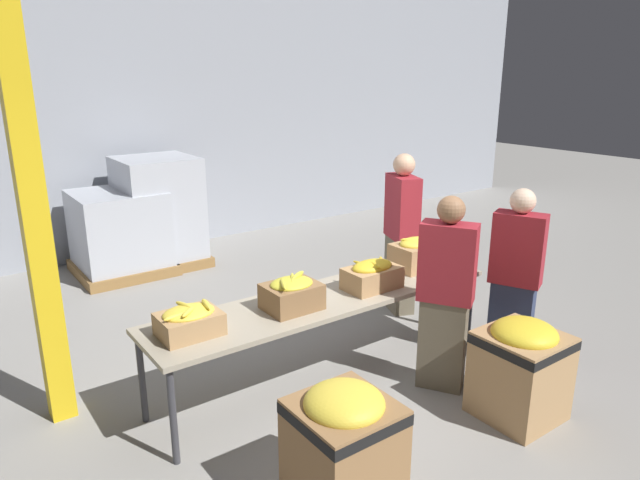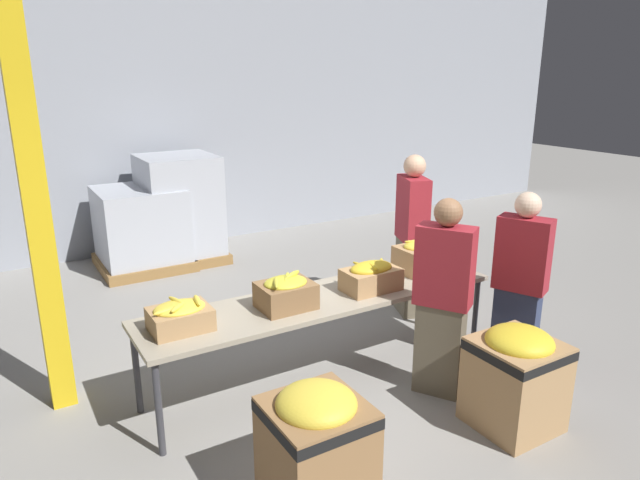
{
  "view_description": "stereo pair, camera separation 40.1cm",
  "coord_description": "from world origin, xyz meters",
  "px_view_note": "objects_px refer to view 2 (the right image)",
  "views": [
    {
      "loc": [
        -2.61,
        -3.51,
        2.55
      ],
      "look_at": [
        0.14,
        0.29,
        1.15
      ],
      "focal_mm": 32.0,
      "sensor_mm": 36.0,
      "label": 1
    },
    {
      "loc": [
        -2.27,
        -3.73,
        2.55
      ],
      "look_at": [
        0.14,
        0.29,
        1.15
      ],
      "focal_mm": 32.0,
      "sensor_mm": 36.0,
      "label": 2
    }
  ],
  "objects_px": {
    "donation_bin_0": "(316,448)",
    "support_pillar": "(28,152)",
    "volunteer_2": "(411,237)",
    "volunteer_1": "(520,285)",
    "donation_bin_1": "(516,375)",
    "banana_box_0": "(180,316)",
    "banana_box_2": "(371,276)",
    "volunteer_0": "(442,300)",
    "sorting_table": "(323,302)",
    "pallet_stack_1": "(141,229)",
    "pallet_stack_0": "(180,210)",
    "banana_box_1": "(286,292)",
    "banana_box_3": "(420,256)"
  },
  "relations": [
    {
      "from": "volunteer_0",
      "to": "donation_bin_0",
      "type": "distance_m",
      "value": 1.71
    },
    {
      "from": "support_pillar",
      "to": "sorting_table",
      "type": "bearing_deg",
      "value": -21.05
    },
    {
      "from": "volunteer_2",
      "to": "volunteer_1",
      "type": "bearing_deg",
      "value": 20.77
    },
    {
      "from": "pallet_stack_1",
      "to": "volunteer_0",
      "type": "bearing_deg",
      "value": -73.95
    },
    {
      "from": "banana_box_0",
      "to": "support_pillar",
      "type": "distance_m",
      "value": 1.57
    },
    {
      "from": "volunteer_0",
      "to": "support_pillar",
      "type": "distance_m",
      "value": 3.25
    },
    {
      "from": "banana_box_2",
      "to": "support_pillar",
      "type": "bearing_deg",
      "value": 160.72
    },
    {
      "from": "banana_box_2",
      "to": "volunteer_2",
      "type": "relative_size",
      "value": 0.28
    },
    {
      "from": "donation_bin_0",
      "to": "pallet_stack_0",
      "type": "distance_m",
      "value": 5.1
    },
    {
      "from": "banana_box_2",
      "to": "banana_box_3",
      "type": "relative_size",
      "value": 1.09
    },
    {
      "from": "volunteer_2",
      "to": "donation_bin_1",
      "type": "relative_size",
      "value": 2.2
    },
    {
      "from": "volunteer_0",
      "to": "donation_bin_1",
      "type": "xyz_separation_m",
      "value": [
        0.16,
        -0.64,
        -0.39
      ]
    },
    {
      "from": "sorting_table",
      "to": "donation_bin_1",
      "type": "height_order",
      "value": "donation_bin_1"
    },
    {
      "from": "sorting_table",
      "to": "donation_bin_0",
      "type": "xyz_separation_m",
      "value": [
        -0.83,
        -1.3,
        -0.27
      ]
    },
    {
      "from": "volunteer_2",
      "to": "pallet_stack_0",
      "type": "xyz_separation_m",
      "value": [
        -1.55,
        3.0,
        -0.14
      ]
    },
    {
      "from": "sorting_table",
      "to": "banana_box_3",
      "type": "relative_size",
      "value": 7.05
    },
    {
      "from": "volunteer_0",
      "to": "pallet_stack_0",
      "type": "bearing_deg",
      "value": -22.26
    },
    {
      "from": "banana_box_0",
      "to": "banana_box_1",
      "type": "distance_m",
      "value": 0.83
    },
    {
      "from": "sorting_table",
      "to": "pallet_stack_0",
      "type": "relative_size",
      "value": 2.1
    },
    {
      "from": "donation_bin_0",
      "to": "support_pillar",
      "type": "distance_m",
      "value": 2.82
    },
    {
      "from": "donation_bin_0",
      "to": "pallet_stack_1",
      "type": "distance_m",
      "value": 5.03
    },
    {
      "from": "volunteer_0",
      "to": "volunteer_2",
      "type": "relative_size",
      "value": 0.94
    },
    {
      "from": "banana_box_1",
      "to": "support_pillar",
      "type": "height_order",
      "value": "support_pillar"
    },
    {
      "from": "donation_bin_0",
      "to": "volunteer_1",
      "type": "bearing_deg",
      "value": 13.63
    },
    {
      "from": "donation_bin_1",
      "to": "support_pillar",
      "type": "distance_m",
      "value": 3.84
    },
    {
      "from": "sorting_table",
      "to": "pallet_stack_0",
      "type": "bearing_deg",
      "value": 90.26
    },
    {
      "from": "volunteer_2",
      "to": "pallet_stack_1",
      "type": "relative_size",
      "value": 1.5
    },
    {
      "from": "volunteer_2",
      "to": "pallet_stack_1",
      "type": "xyz_separation_m",
      "value": [
        -2.09,
        3.0,
        -0.33
      ]
    },
    {
      "from": "banana_box_0",
      "to": "volunteer_2",
      "type": "distance_m",
      "value": 2.83
    },
    {
      "from": "banana_box_3",
      "to": "pallet_stack_1",
      "type": "height_order",
      "value": "pallet_stack_1"
    },
    {
      "from": "banana_box_1",
      "to": "banana_box_3",
      "type": "xyz_separation_m",
      "value": [
        1.47,
        0.11,
        0.02
      ]
    },
    {
      "from": "volunteer_1",
      "to": "donation_bin_1",
      "type": "relative_size",
      "value": 2.04
    },
    {
      "from": "banana_box_3",
      "to": "support_pillar",
      "type": "distance_m",
      "value": 3.33
    },
    {
      "from": "sorting_table",
      "to": "volunteer_1",
      "type": "relative_size",
      "value": 1.92
    },
    {
      "from": "volunteer_2",
      "to": "donation_bin_1",
      "type": "height_order",
      "value": "volunteer_2"
    },
    {
      "from": "volunteer_0",
      "to": "pallet_stack_0",
      "type": "distance_m",
      "value": 4.44
    },
    {
      "from": "banana_box_2",
      "to": "banana_box_3",
      "type": "bearing_deg",
      "value": 12.71
    },
    {
      "from": "donation_bin_1",
      "to": "donation_bin_0",
      "type": "bearing_deg",
      "value": 180.0
    },
    {
      "from": "volunteer_2",
      "to": "donation_bin_1",
      "type": "xyz_separation_m",
      "value": [
        -0.67,
        -2.02,
        -0.44
      ]
    },
    {
      "from": "sorting_table",
      "to": "donation_bin_1",
      "type": "distance_m",
      "value": 1.58
    },
    {
      "from": "pallet_stack_0",
      "to": "banana_box_3",
      "type": "bearing_deg",
      "value": -73.03
    },
    {
      "from": "banana_box_3",
      "to": "volunteer_0",
      "type": "bearing_deg",
      "value": -118.36
    },
    {
      "from": "volunteer_0",
      "to": "volunteer_2",
      "type": "xyz_separation_m",
      "value": [
        0.83,
        1.38,
        0.05
      ]
    },
    {
      "from": "banana_box_3",
      "to": "pallet_stack_0",
      "type": "height_order",
      "value": "pallet_stack_0"
    },
    {
      "from": "banana_box_3",
      "to": "support_pillar",
      "type": "relative_size",
      "value": 0.11
    },
    {
      "from": "banana_box_0",
      "to": "donation_bin_1",
      "type": "height_order",
      "value": "banana_box_0"
    },
    {
      "from": "banana_box_0",
      "to": "support_pillar",
      "type": "height_order",
      "value": "support_pillar"
    },
    {
      "from": "banana_box_0",
      "to": "sorting_table",
      "type": "bearing_deg",
      "value": 0.24
    },
    {
      "from": "banana_box_2",
      "to": "volunteer_2",
      "type": "bearing_deg",
      "value": 35.92
    },
    {
      "from": "sorting_table",
      "to": "banana_box_2",
      "type": "distance_m",
      "value": 0.47
    }
  ]
}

